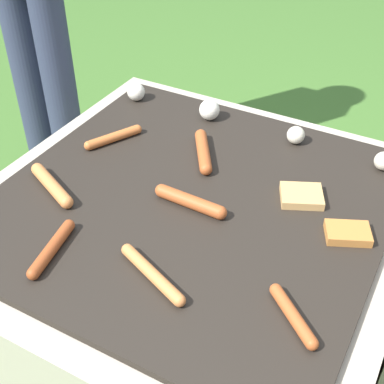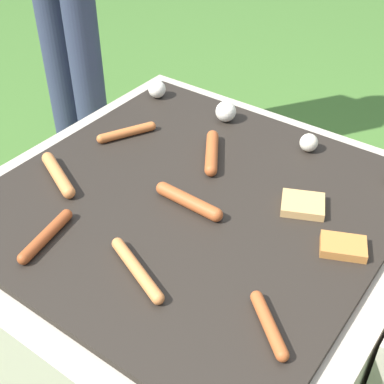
{
  "view_description": "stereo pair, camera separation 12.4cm",
  "coord_description": "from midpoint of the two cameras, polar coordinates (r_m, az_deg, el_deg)",
  "views": [
    {
      "loc": [
        0.47,
        -0.86,
        1.22
      ],
      "look_at": [
        0.0,
        0.0,
        0.46
      ],
      "focal_mm": 50.0,
      "sensor_mm": 36.0,
      "label": 1
    },
    {
      "loc": [
        0.57,
        -0.79,
        1.22
      ],
      "look_at": [
        0.0,
        0.0,
        0.46
      ],
      "focal_mm": 50.0,
      "sensor_mm": 36.0,
      "label": 2
    }
  ],
  "objects": [
    {
      "name": "grill",
      "position": [
        1.4,
        2.56,
        -7.81
      ],
      "size": [
        0.99,
        0.99,
        0.44
      ],
      "color": "#A89E8C",
      "rests_on": "ground_plane"
    },
    {
      "name": "ground_plane",
      "position": [
        1.57,
        2.33,
        -13.31
      ],
      "size": [
        14.0,
        14.0,
        0.0
      ],
      "primitive_type": "plane",
      "color": "#3D6628"
    },
    {
      "name": "sausage_mid_right",
      "position": [
        1.48,
        -4.59,
        6.28
      ],
      "size": [
        0.09,
        0.16,
        0.03
      ],
      "color": "#B7602D",
      "rests_on": "grill"
    },
    {
      "name": "sausage_front_center",
      "position": [
        1.33,
        -11.55,
        1.74
      ],
      "size": [
        0.18,
        0.1,
        0.03
      ],
      "color": "#C6753D",
      "rests_on": "grill"
    },
    {
      "name": "bread_slice_right",
      "position": [
        1.18,
        18.78,
        -5.66
      ],
      "size": [
        0.11,
        0.1,
        0.02
      ],
      "color": "#B27033",
      "rests_on": "grill"
    },
    {
      "name": "sausage_back_left",
      "position": [
        1.07,
        -2.59,
        -8.4
      ],
      "size": [
        0.19,
        0.09,
        0.03
      ],
      "color": "#C6753D",
      "rests_on": "grill"
    },
    {
      "name": "mushroom_row",
      "position": [
        1.51,
        8.37,
        7.44
      ],
      "size": [
        0.8,
        0.06,
        0.06
      ],
      "color": "silver",
      "rests_on": "grill"
    },
    {
      "name": "sausage_back_center",
      "position": [
        1.39,
        4.7,
        4.14
      ],
      "size": [
        0.12,
        0.16,
        0.03
      ],
      "color": "#A34C23",
      "rests_on": "grill"
    },
    {
      "name": "sausage_back_right",
      "position": [
        1.0,
        11.84,
        -13.85
      ],
      "size": [
        0.12,
        0.11,
        0.02
      ],
      "color": "#A34C23",
      "rests_on": "grill"
    },
    {
      "name": "sausage_front_right",
      "position": [
        1.22,
        2.54,
        -1.1
      ],
      "size": [
        0.19,
        0.04,
        0.03
      ],
      "color": "#A34C23",
      "rests_on": "grill"
    },
    {
      "name": "bread_slice_left",
      "position": [
        1.26,
        14.53,
        -1.43
      ],
      "size": [
        0.12,
        0.12,
        0.02
      ],
      "color": "tan",
      "rests_on": "grill"
    },
    {
      "name": "sausage_front_left",
      "position": [
        1.17,
        -12.4,
        -4.7
      ],
      "size": [
        0.06,
        0.17,
        0.03
      ],
      "color": "#93421E",
      "rests_on": "grill"
    }
  ]
}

